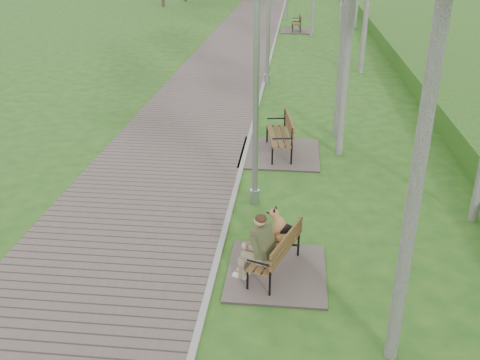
# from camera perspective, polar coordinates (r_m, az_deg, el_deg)

# --- Properties ---
(walkway) EXTENTS (3.50, 67.00, 0.04)m
(walkway) POSITION_cam_1_polar(r_m,az_deg,el_deg) (27.03, -0.17, 14.34)
(walkway) COLOR #645751
(walkway) RESTS_ON ground
(kerb) EXTENTS (0.10, 67.00, 0.05)m
(kerb) POSITION_cam_1_polar(r_m,az_deg,el_deg) (26.90, 3.65, 14.25)
(kerb) COLOR #999993
(kerb) RESTS_ON ground
(bench_main) EXTENTS (1.54, 1.71, 1.34)m
(bench_main) POSITION_cam_1_polar(r_m,az_deg,el_deg) (8.34, 3.40, -7.94)
(bench_main) COLOR #645751
(bench_main) RESTS_ON ground
(bench_second) EXTENTS (1.89, 2.10, 1.16)m
(bench_second) POSITION_cam_1_polar(r_m,az_deg,el_deg) (12.99, 4.16, 3.66)
(bench_second) COLOR #645751
(bench_second) RESTS_ON ground
(bench_third) EXTENTS (1.76, 1.95, 1.08)m
(bench_third) POSITION_cam_1_polar(r_m,az_deg,el_deg) (30.91, 6.02, 15.85)
(bench_third) COLOR #645751
(bench_third) RESTS_ON ground
(lamp_post_near) EXTENTS (0.19, 0.19, 4.96)m
(lamp_post_near) POSITION_cam_1_polar(r_m,az_deg,el_deg) (9.82, 1.72, 9.69)
(lamp_post_near) COLOR #94979C
(lamp_post_near) RESTS_ON ground
(lamp_post_second) EXTENTS (0.22, 0.22, 5.73)m
(lamp_post_second) POSITION_cam_1_polar(r_m,az_deg,el_deg) (19.05, 3.08, 18.05)
(lamp_post_second) COLOR #94979C
(lamp_post_second) RESTS_ON ground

